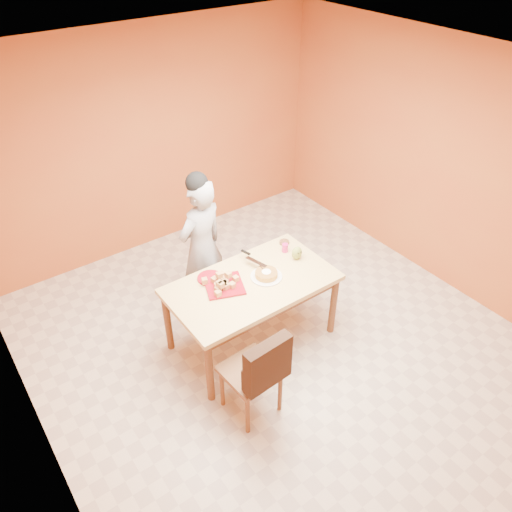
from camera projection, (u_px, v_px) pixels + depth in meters
floor at (279, 347)px, 5.10m from camera, size 5.00×5.00×0.00m
ceiling at (289, 80)px, 3.50m from camera, size 5.00×5.00×0.00m
wall_back at (152, 142)px, 5.93m from camera, size 4.50×0.00×4.50m
wall_left at (12, 353)px, 3.24m from camera, size 0.00×5.00×5.00m
wall_right at (447, 169)px, 5.36m from camera, size 0.00×5.00×5.00m
dining_table at (252, 290)px, 4.80m from camera, size 1.60×0.90×0.76m
dining_chair at (252, 371)px, 4.20m from camera, size 0.48×0.55×0.98m
pastry_pile at (224, 280)px, 4.66m from camera, size 0.31×0.31×0.10m
person at (202, 247)px, 5.18m from camera, size 0.64×0.49×1.56m
pastry_platter at (224, 285)px, 4.69m from camera, size 0.45×0.45×0.02m
red_dinner_plate at (210, 278)px, 4.79m from camera, size 0.30×0.30×0.01m
white_cake_plate at (266, 276)px, 4.81m from camera, size 0.40×0.40×0.01m
sponge_cake at (266, 274)px, 4.79m from camera, size 0.27×0.27×0.05m
cake_server at (256, 262)px, 4.89m from camera, size 0.11×0.25×0.01m
egg_ornament at (297, 253)px, 5.01m from camera, size 0.13×0.11×0.14m
magenta_glass at (285, 248)px, 5.12m from camera, size 0.08×0.08×0.09m
checker_tin at (284, 242)px, 5.26m from camera, size 0.11×0.11×0.03m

